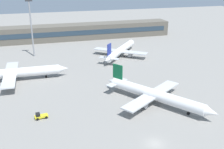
% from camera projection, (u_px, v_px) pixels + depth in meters
% --- Properties ---
extents(ground_plane, '(400.00, 400.00, 0.00)m').
position_uv_depth(ground_plane, '(109.00, 82.00, 100.30)').
color(ground_plane, gray).
extents(terminal_building, '(116.76, 12.13, 9.00)m').
position_uv_depth(terminal_building, '(76.00, 32.00, 164.24)').
color(terminal_building, '#5B564C').
rests_on(terminal_building, ground_plane).
extents(airplane_near, '(24.90, 33.57, 9.53)m').
position_uv_depth(airplane_near, '(156.00, 95.00, 82.99)').
color(airplane_near, silver).
rests_on(airplane_near, ground_plane).
extents(airplane_mid, '(40.56, 28.19, 10.03)m').
position_uv_depth(airplane_mid, '(14.00, 73.00, 100.81)').
color(airplane_mid, white).
rests_on(airplane_mid, ground_plane).
extents(airplane_far, '(26.65, 31.57, 9.44)m').
position_uv_depth(airplane_far, '(121.00, 50.00, 131.53)').
color(airplane_far, white).
rests_on(airplane_far, ground_plane).
extents(baggage_tug_yellow, '(3.77, 2.21, 1.75)m').
position_uv_depth(baggage_tug_yellow, '(40.00, 116.00, 75.19)').
color(baggage_tug_yellow, yellow).
rests_on(baggage_tug_yellow, ground_plane).
extents(floodlight_tower_west, '(3.20, 0.80, 27.10)m').
position_uv_depth(floodlight_tower_west, '(31.00, 24.00, 126.45)').
color(floodlight_tower_west, gray).
rests_on(floodlight_tower_west, ground_plane).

